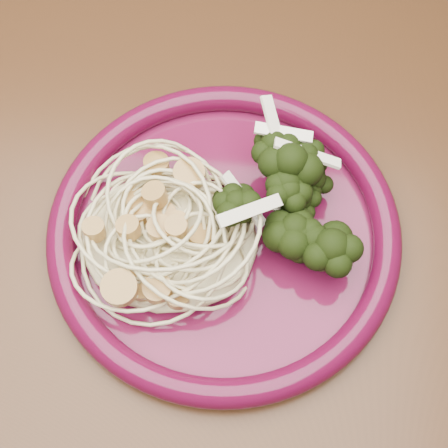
% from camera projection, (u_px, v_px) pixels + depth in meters
% --- Properties ---
extents(dining_table, '(1.20, 0.80, 0.75)m').
position_uv_depth(dining_table, '(349.00, 276.00, 0.58)').
color(dining_table, '#472814').
rests_on(dining_table, ground).
extents(dinner_plate, '(0.35, 0.35, 0.02)m').
position_uv_depth(dinner_plate, '(224.00, 230.00, 0.48)').
color(dinner_plate, '#530E2B').
rests_on(dinner_plate, dining_table).
extents(spaghetti_pile, '(0.17, 0.16, 0.03)m').
position_uv_depth(spaghetti_pile, '(168.00, 234.00, 0.47)').
color(spaghetti_pile, beige).
rests_on(spaghetti_pile, dinner_plate).
extents(scallop_cluster, '(0.15, 0.15, 0.04)m').
position_uv_depth(scallop_cluster, '(164.00, 212.00, 0.44)').
color(scallop_cluster, '#C39245').
rests_on(scallop_cluster, spaghetti_pile).
extents(broccoli_pile, '(0.13, 0.16, 0.05)m').
position_uv_depth(broccoli_pile, '(292.00, 204.00, 0.47)').
color(broccoli_pile, black).
rests_on(broccoli_pile, dinner_plate).
extents(onion_garnish, '(0.09, 0.11, 0.05)m').
position_uv_depth(onion_garnish, '(296.00, 183.00, 0.44)').
color(onion_garnish, white).
rests_on(onion_garnish, broccoli_pile).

